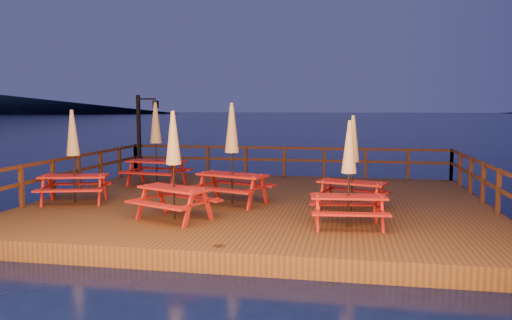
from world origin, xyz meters
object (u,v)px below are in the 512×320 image
Objects in this scene: picnic_table_2 at (73,155)px; lamp_post at (143,127)px; picnic_table_0 at (174,164)px; picnic_table_1 at (156,143)px.

lamp_post is at bearing 79.55° from picnic_table_2.
picnic_table_2 is at bearing -84.70° from lamp_post.
picnic_table_0 is 3.57m from picnic_table_2.
picnic_table_2 is (-1.02, -3.25, -0.11)m from picnic_table_1.
lamp_post is 1.11× the size of picnic_table_1.
picnic_table_1 reaches higher than picnic_table_0.
picnic_table_2 is (-3.29, 1.39, 0.01)m from picnic_table_0.
lamp_post is 5.87m from picnic_table_2.
lamp_post is 3.03m from picnic_table_1.
lamp_post is at bearing 142.41° from picnic_table_0.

